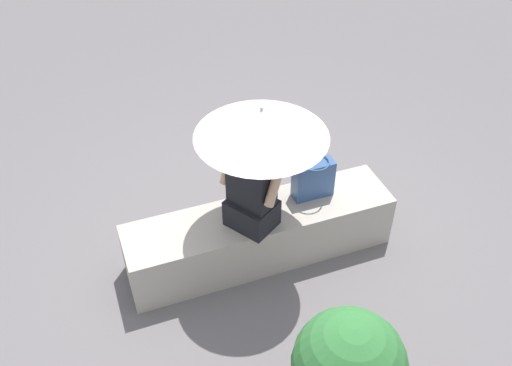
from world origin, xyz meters
TOP-DOWN VIEW (x-y plane):
  - ground_plane at (0.00, 0.00)m, footprint 14.00×14.00m
  - stone_bench at (0.00, 0.00)m, footprint 2.13×0.50m
  - person_seated at (0.10, 0.09)m, footprint 0.42×0.50m
  - parasol at (0.02, 0.06)m, footprint 0.93×0.93m
  - handbag_black at (-0.47, -0.06)m, footprint 0.32×0.24m

SIDE VIEW (x-z plane):
  - ground_plane at x=0.00m, z-range 0.00..0.00m
  - stone_bench at x=0.00m, z-range 0.00..0.46m
  - handbag_black at x=-0.47m, z-range 0.46..0.80m
  - person_seated at x=0.10m, z-range 0.40..1.30m
  - parasol at x=0.02m, z-range 0.83..1.84m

